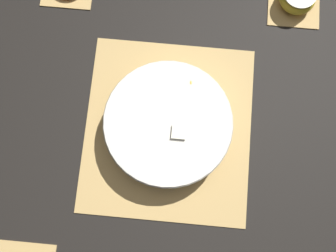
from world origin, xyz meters
TOP-DOWN VIEW (x-y plane):
  - ground_plane at (0.00, 0.00)m, footprint 6.00×6.00m
  - bamboo_mat_center at (-0.00, 0.00)m, footprint 0.42×0.39m
  - coaster_mat_far_left at (-0.35, 0.28)m, footprint 0.13×0.13m
  - fruit_salad_bowl at (0.00, -0.00)m, footprint 0.28×0.28m

SIDE VIEW (x-z plane):
  - ground_plane at x=0.00m, z-range 0.00..0.00m
  - coaster_mat_far_left at x=-0.35m, z-range 0.00..0.01m
  - bamboo_mat_center at x=0.00m, z-range 0.00..0.01m
  - fruit_salad_bowl at x=0.00m, z-range 0.01..0.09m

